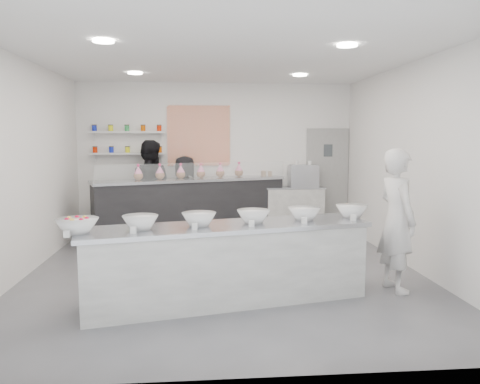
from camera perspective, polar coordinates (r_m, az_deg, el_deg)
name	(u,v)px	position (r m, az deg, el deg)	size (l,w,h in m)	color
floor	(224,272)	(6.79, -1.92, -9.69)	(6.00, 6.00, 0.00)	#515156
ceiling	(223,57)	(6.61, -2.03, 16.15)	(6.00, 6.00, 0.00)	white
back_wall	(216,158)	(9.52, -2.91, 4.15)	(5.50, 5.50, 0.00)	white
left_wall	(20,168)	(6.95, -25.27, 2.65)	(6.00, 6.00, 0.00)	white
right_wall	(414,166)	(7.21, 20.44, 2.98)	(6.00, 6.00, 0.00)	white
back_door	(327,179)	(9.87, 10.58, 1.52)	(0.88, 0.04, 2.10)	gray
pattern_panel	(199,136)	(9.48, -5.05, 6.85)	(1.25, 0.03, 1.20)	#EA4B0D
jar_shelf_lower	(128,154)	(9.52, -13.52, 4.58)	(1.45, 0.22, 0.04)	silver
jar_shelf_upper	(127,132)	(9.51, -13.59, 7.11)	(1.45, 0.22, 0.04)	silver
preserve_jars	(127,139)	(9.49, -13.58, 6.27)	(1.45, 0.10, 0.56)	red
downlight_0	(103,41)	(5.71, -16.32, 17.22)	(0.24, 0.24, 0.02)	white
downlight_1	(347,46)	(5.87, 12.93, 17.01)	(0.24, 0.24, 0.02)	white
downlight_2	(135,73)	(8.25, -12.68, 13.94)	(0.24, 0.24, 0.02)	white
downlight_3	(300,75)	(8.36, 7.31, 13.94)	(0.24, 0.24, 0.02)	white
prep_counter	(227,263)	(5.49, -1.61, -8.68)	(3.35, 0.76, 0.91)	#A5A5A0
back_bar	(191,208)	(9.00, -5.95, -1.96)	(3.69, 0.67, 1.14)	black
sneeze_guard	(196,171)	(8.61, -5.33, 2.53)	(3.63, 0.02, 0.31)	white
espresso_ledge	(293,209)	(9.58, 6.48, -2.12)	(1.24, 0.39, 0.92)	#A5A5A0
espresso_machine	(303,176)	(9.55, 7.70, 1.91)	(0.57, 0.39, 0.43)	#93969E
cup_stacks	(266,179)	(9.42, 3.24, 1.58)	(0.24, 0.24, 0.33)	tan
prep_bowls	(227,218)	(5.37, -1.63, -3.18)	(3.64, 0.49, 0.16)	white
label_cards	(219,230)	(4.88, -2.60, -4.68)	(3.31, 0.04, 0.07)	white
cookie_bags	(191,171)	(8.92, -6.01, 2.58)	(2.17, 0.17, 0.29)	pink
woman_prep	(397,220)	(6.12, 18.58, -3.28)	(0.65, 0.42, 1.78)	silver
staff_left	(149,188)	(9.25, -11.02, 0.45)	(0.91, 0.71, 1.87)	black
staff_right	(185,196)	(9.22, -6.71, -0.45)	(0.76, 0.50, 1.56)	black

